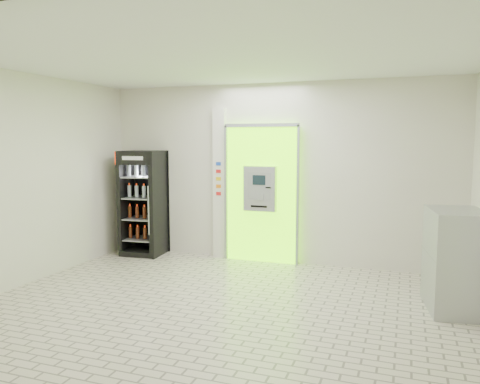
% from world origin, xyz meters
% --- Properties ---
extents(ground, '(6.00, 6.00, 0.00)m').
position_xyz_m(ground, '(0.00, 0.00, 0.00)').
color(ground, beige).
rests_on(ground, ground).
extents(room_shell, '(6.00, 6.00, 6.00)m').
position_xyz_m(room_shell, '(0.00, 0.00, 1.84)').
color(room_shell, silver).
rests_on(room_shell, ground).
extents(atm_assembly, '(1.30, 0.24, 2.33)m').
position_xyz_m(atm_assembly, '(-0.20, 2.41, 1.17)').
color(atm_assembly, '#6BF300').
rests_on(atm_assembly, ground).
extents(pillar, '(0.22, 0.11, 2.60)m').
position_xyz_m(pillar, '(-0.98, 2.45, 1.30)').
color(pillar, silver).
rests_on(pillar, ground).
extents(beverage_cooler, '(0.75, 0.70, 1.87)m').
position_xyz_m(beverage_cooler, '(-2.35, 2.19, 0.90)').
color(beverage_cooler, black).
rests_on(beverage_cooler, ground).
extents(steel_cabinet, '(0.74, 0.99, 1.22)m').
position_xyz_m(steel_cabinet, '(2.68, 0.97, 0.61)').
color(steel_cabinet, '#9D9FA4').
rests_on(steel_cabinet, ground).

